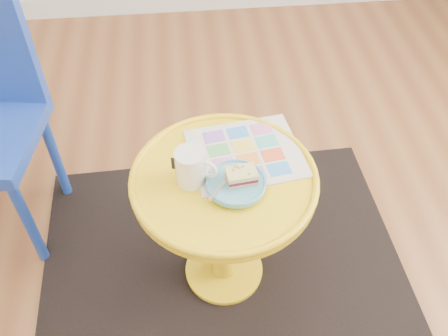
{
  "coord_description": "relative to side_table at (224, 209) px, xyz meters",
  "views": [
    {
      "loc": [
        0.23,
        -0.79,
        1.59
      ],
      "look_at": [
        0.33,
        0.15,
        0.56
      ],
      "focal_mm": 40.0,
      "sensor_mm": 36.0,
      "label": 1
    }
  ],
  "objects": [
    {
      "name": "plate",
      "position": [
        0.03,
        -0.04,
        0.16
      ],
      "size": [
        0.17,
        0.17,
        0.02
      ],
      "color": "#569DB5",
      "rests_on": "newspaper"
    },
    {
      "name": "fork",
      "position": [
        -0.0,
        -0.04,
        0.17
      ],
      "size": [
        0.1,
        0.12,
        0.0
      ],
      "rotation": [
        0.0,
        0.0,
        -0.64
      ],
      "color": "silver",
      "rests_on": "plate"
    },
    {
      "name": "floor",
      "position": [
        -0.33,
        -0.15,
        -0.37
      ],
      "size": [
        4.0,
        4.0,
        0.0
      ],
      "primitive_type": "plane",
      "color": "brown",
      "rests_on": "ground"
    },
    {
      "name": "cake_slice",
      "position": [
        0.04,
        -0.04,
        0.19
      ],
      "size": [
        0.09,
        0.07,
        0.04
      ],
      "rotation": [
        0.0,
        0.0,
        0.12
      ],
      "color": "#D3BC8C",
      "rests_on": "plate"
    },
    {
      "name": "rug",
      "position": [
        0.0,
        -0.0,
        -0.37
      ],
      "size": [
        1.33,
        1.14,
        0.01
      ],
      "primitive_type": "cube",
      "rotation": [
        0.0,
        0.0,
        0.03
      ],
      "color": "black",
      "rests_on": "ground"
    },
    {
      "name": "side_table",
      "position": [
        0.0,
        0.0,
        0.0
      ],
      "size": [
        0.54,
        0.54,
        0.52
      ],
      "color": "yellow",
      "rests_on": "ground"
    },
    {
      "name": "newspaper",
      "position": [
        0.07,
        0.09,
        0.15
      ],
      "size": [
        0.36,
        0.32,
        0.01
      ],
      "primitive_type": "cube",
      "rotation": [
        0.0,
        0.0,
        0.15
      ],
      "color": "silver",
      "rests_on": "side_table"
    },
    {
      "name": "mug",
      "position": [
        -0.09,
        -0.0,
        0.2
      ],
      "size": [
        0.12,
        0.09,
        0.11
      ],
      "rotation": [
        0.0,
        0.0,
        -0.38
      ],
      "color": "white",
      "rests_on": "side_table"
    }
  ]
}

